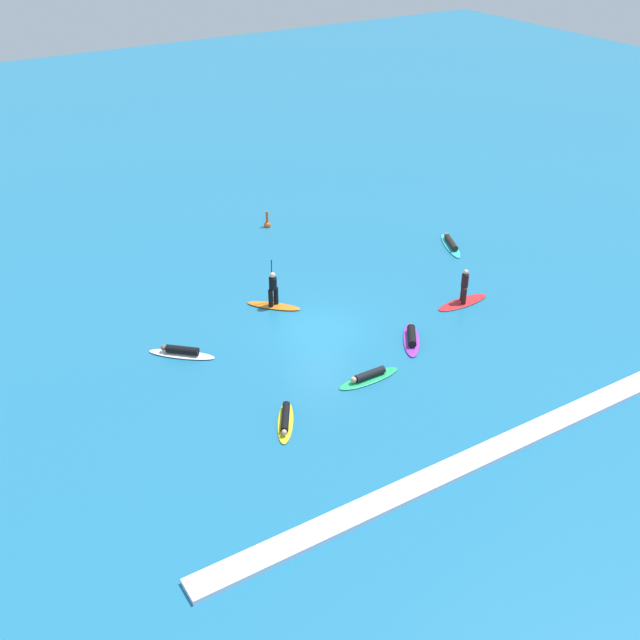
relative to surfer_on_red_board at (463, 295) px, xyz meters
The scene contains 10 objects.
ground_plane 6.95m from the surfer_on_red_board, 168.09° to the left, with size 120.00×120.00×0.00m, color #1E6B93.
surfer_on_red_board is the anchor object (origin of this frame).
surfer_on_purple_board 4.19m from the surfer_on_red_board, 161.40° to the right, with size 2.08×2.55×0.45m.
surfer_on_teal_board 6.02m from the surfer_on_red_board, 55.35° to the left, with size 1.72×2.91×0.40m.
surfer_on_white_board 12.95m from the surfer_on_red_board, 167.86° to the left, with size 2.49×2.35×0.43m.
surfer_on_yellow_board 11.68m from the surfer_on_red_board, 163.37° to the right, with size 1.78×2.38×0.37m.
surfer_on_orange_board 8.64m from the surfer_on_red_board, 150.65° to the left, with size 2.18×2.21×2.18m.
surfer_on_green_board 7.60m from the surfer_on_red_board, 159.24° to the right, with size 2.71×0.71×0.38m.
marker_buoy 12.72m from the surfer_on_red_board, 106.35° to the left, with size 0.37×0.37×1.00m.
wave_crest 10.87m from the surfer_on_red_board, 128.65° to the right, with size 20.85×0.90×0.18m, color white.
Camera 1 is at (-14.77, -23.99, 17.45)m, focal length 43.13 mm.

